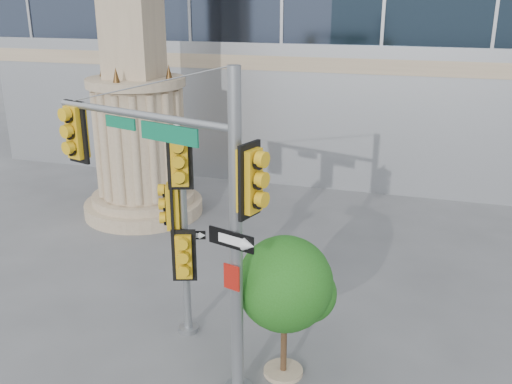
# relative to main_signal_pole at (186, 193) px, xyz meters

# --- Properties ---
(monument) EXTENTS (4.40, 4.40, 16.60)m
(monument) POSITION_rel_main_signal_pole_xyz_m (-5.60, 8.46, 1.37)
(monument) COLOR tan
(monument) RESTS_ON ground
(main_signal_pole) EXTENTS (5.03, 1.98, 6.70)m
(main_signal_pole) POSITION_rel_main_signal_pole_xyz_m (0.00, 0.00, 0.00)
(main_signal_pole) COLOR slate
(main_signal_pole) RESTS_ON ground
(secondary_signal_pole) EXTENTS (0.96, 0.68, 5.12)m
(secondary_signal_pole) POSITION_rel_main_signal_pole_xyz_m (-0.77, 1.34, -1.14)
(secondary_signal_pole) COLOR slate
(secondary_signal_pole) RESTS_ON ground
(street_tree) EXTENTS (2.05, 2.00, 3.20)m
(street_tree) POSITION_rel_main_signal_pole_xyz_m (1.94, 0.54, -2.04)
(street_tree) COLOR tan
(street_tree) RESTS_ON ground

